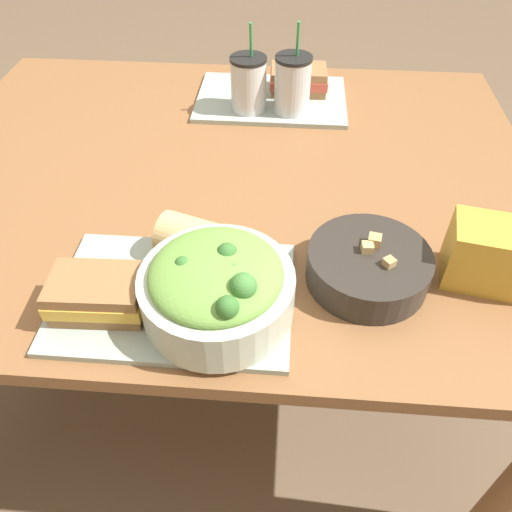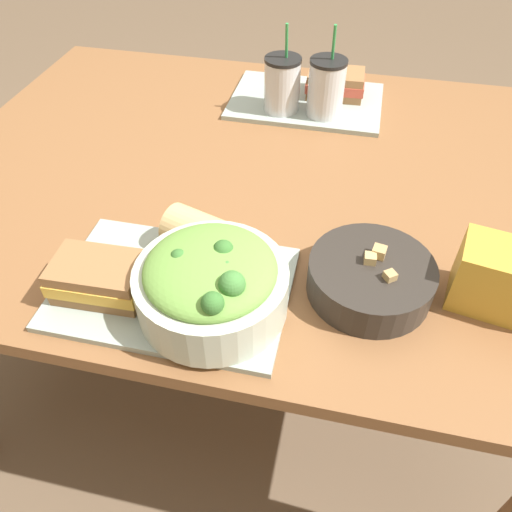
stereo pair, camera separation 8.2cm
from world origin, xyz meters
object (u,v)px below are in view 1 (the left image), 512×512
Objects in this scene: sandwich_far at (298,80)px; drink_cup_dark at (249,85)px; chip_bag at (497,256)px; soup_bowl at (368,266)px; salad_bowl at (217,287)px; drink_cup_red at (292,86)px; baguette_near at (197,241)px; sandwich_near at (98,294)px.

sandwich_far is 0.17m from drink_cup_dark.
soup_bowl is at bearing -164.76° from chip_bag.
drink_cup_dark is (-0.01, 0.67, 0.01)m from salad_bowl.
drink_cup_red is (0.11, 0.00, 0.00)m from drink_cup_dark.
salad_bowl is 1.15× the size of soup_bowl.
baguette_near is 0.66× the size of drink_cup_red.
sandwich_far is (0.17, 0.66, -0.01)m from baguette_near.
baguette_near is 0.84× the size of chip_bag.
drink_cup_red is at bearing 2.81° from baguette_near.
baguette_near is at bearing -105.31° from drink_cup_red.
baguette_near is 0.68m from sandwich_far.
salad_bowl reaches higher than soup_bowl.
sandwich_far is (0.11, 0.78, -0.02)m from salad_bowl.
salad_bowl is at bearing -98.34° from drink_cup_red.
salad_bowl is 0.13m from baguette_near.
drink_cup_red reaches higher than chip_bag.
sandwich_far is at bearing 41.31° from drink_cup_dark.
drink_cup_dark is 0.11m from drink_cup_red.
drink_cup_dark is (0.18, 0.68, 0.03)m from sandwich_near.
soup_bowl is (0.24, 0.10, -0.04)m from salad_bowl.
sandwich_far is 0.11m from drink_cup_red.
sandwich_far is (0.30, 0.78, 0.00)m from sandwich_near.
soup_bowl is 1.44× the size of baguette_near.
sandwich_near and sandwich_far have the same top height.
baguette_near is (0.14, 0.13, 0.01)m from sandwich_near.
soup_bowl reaches higher than sandwich_far.
baguette_near reaches higher than soup_bowl.
sandwich_near is (-0.43, -0.11, 0.01)m from soup_bowl.
sandwich_far is 0.88× the size of chip_bag.
drink_cup_dark is 1.24× the size of chip_bag.
drink_cup_red is 1.27× the size of chip_bag.
chip_bag is at bearing 4.25° from soup_bowl.
drink_cup_dark is at bearing 73.23° from sandwich_near.
soup_bowl is 0.97× the size of drink_cup_dark.
drink_cup_dark reaches higher than chip_bag.
drink_cup_red is at bearing 64.99° from sandwich_near.
sandwich_far is 0.74m from chip_bag.
soup_bowl is 0.45m from sandwich_near.
drink_cup_red is at bearing 133.86° from chip_bag.
drink_cup_dark is (0.04, 0.55, 0.02)m from baguette_near.
sandwich_near is 1.07× the size of baguette_near.
salad_bowl reaches higher than chip_bag.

